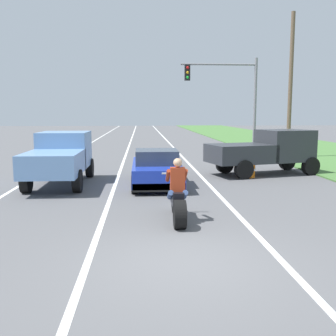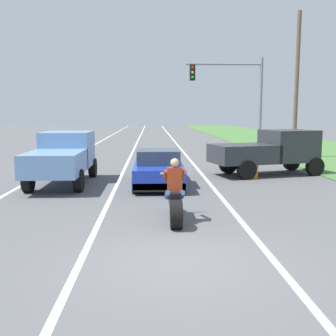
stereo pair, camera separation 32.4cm
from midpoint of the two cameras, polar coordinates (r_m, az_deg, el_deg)
ground_plane at (r=7.55m, az=2.63°, el=-13.30°), size 160.00×160.00×0.00m
lane_stripe_left_solid at (r=27.56m, az=-12.37°, el=2.04°), size 0.14×120.00×0.01m
lane_stripe_right_solid at (r=27.26m, az=2.71°, el=2.15°), size 0.14×120.00×0.01m
lane_stripe_centre_dashed at (r=27.17m, az=-4.87°, el=2.12°), size 0.14×120.00×0.01m
grass_verge_right at (r=29.91m, az=22.42°, el=2.13°), size 10.00×120.00×0.06m
motorcycle_with_rider at (r=9.98m, az=1.91°, el=-4.46°), size 0.70×2.21×1.62m
sports_car_blue at (r=15.06m, az=-0.81°, el=-0.11°), size 1.84×4.30×1.37m
pickup_truck_left_lane_light_blue at (r=15.75m, az=-14.30°, el=1.74°), size 2.02×4.80×1.98m
pickup_truck_right_shoulder_dark_grey at (r=18.23m, az=14.98°, el=2.53°), size 5.14×3.14×1.98m
traffic_light_mast_near at (r=24.49m, az=10.34°, el=10.75°), size 4.62×0.34×6.00m
utility_pole_roadside at (r=25.33m, az=18.36°, el=11.11°), size 0.24×0.24×8.64m
construction_barrel_nearest at (r=17.19m, az=12.47°, el=0.28°), size 0.58×0.58×1.00m
construction_barrel_mid at (r=21.02m, az=10.12°, el=1.70°), size 0.58×0.58×1.00m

